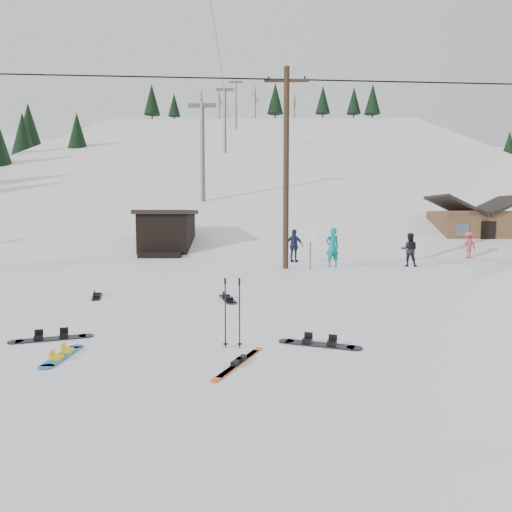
{
  "coord_description": "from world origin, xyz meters",
  "views": [
    {
      "loc": [
        1.13,
        -6.87,
        2.5
      ],
      "look_at": [
        0.85,
        5.05,
        1.4
      ],
      "focal_mm": 32.0,
      "sensor_mm": 36.0,
      "label": 1
    }
  ],
  "objects_px": {
    "utility_pole": "(286,165)",
    "cabin": "(474,229)",
    "hero_snowboard": "(62,355)",
    "hero_skis": "(239,362)"
  },
  "relations": [
    {
      "from": "utility_pole",
      "to": "cabin",
      "type": "height_order",
      "value": "utility_pole"
    },
    {
      "from": "hero_snowboard",
      "to": "hero_skis",
      "type": "height_order",
      "value": "same"
    },
    {
      "from": "utility_pole",
      "to": "cabin",
      "type": "xyz_separation_m",
      "value": [
        13.0,
        10.0,
        -3.2
      ]
    },
    {
      "from": "cabin",
      "to": "utility_pole",
      "type": "bearing_deg",
      "value": -142.44
    },
    {
      "from": "utility_pole",
      "to": "hero_snowboard",
      "type": "relative_size",
      "value": 6.48
    },
    {
      "from": "cabin",
      "to": "hero_skis",
      "type": "bearing_deg",
      "value": -121.44
    },
    {
      "from": "hero_snowboard",
      "to": "cabin",
      "type": "bearing_deg",
      "value": -36.03
    },
    {
      "from": "cabin",
      "to": "hero_skis",
      "type": "distance_m",
      "value": 27.52
    },
    {
      "from": "utility_pole",
      "to": "hero_snowboard",
      "type": "height_order",
      "value": "utility_pole"
    },
    {
      "from": "utility_pole",
      "to": "hero_snowboard",
      "type": "bearing_deg",
      "value": -108.74
    }
  ]
}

